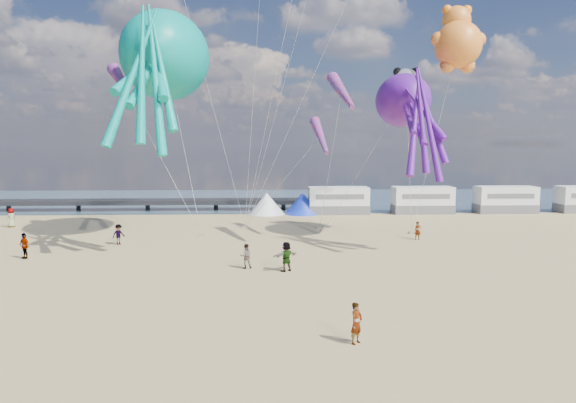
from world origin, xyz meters
The scene contains 27 objects.
ground centered at (0.00, 0.00, 0.00)m, with size 120.00×120.00×0.00m, color tan.
water centered at (0.00, 55.00, 0.02)m, with size 120.00×120.00×0.00m, color #314B5E.
pier centered at (-28.00, 44.00, 1.00)m, with size 60.00×3.00×0.50m, color black.
motorhome_0 centered at (6.00, 40.00, 1.50)m, with size 6.60×2.50×3.00m, color silver.
motorhome_1 centered at (15.50, 40.00, 1.50)m, with size 6.60×2.50×3.00m, color silver.
motorhome_2 centered at (25.00, 40.00, 1.50)m, with size 6.60×2.50×3.00m, color silver.
tent_white centered at (-2.00, 40.00, 1.20)m, with size 4.00×4.00×2.40m, color white.
tent_blue centered at (2.00, 40.00, 1.20)m, with size 4.00×4.00×2.40m, color #1933CC.
standing_person centered at (1.45, 2.71, 0.82)m, with size 0.60×0.39×1.64m, color tan.
beachgoer_0 centered at (-25.89, 32.03, 0.91)m, with size 0.66×0.43×1.81m, color #7F6659.
beachgoer_1 centered at (-3.34, 15.13, 0.78)m, with size 0.76×0.49×1.55m, color #7F6659.
beachgoer_2 centered at (-13.49, 23.18, 0.80)m, with size 0.78×0.60×1.59m, color #7F6659.
beachgoer_3 centered at (-18.52, 18.55, 0.88)m, with size 1.14×0.66×1.76m, color #7F6659.
beachgoer_4 centered at (-0.83, 14.27, 0.92)m, with size 1.08×0.45×1.84m, color #7F6659.
beachgoer_5 centered at (10.27, 24.19, 0.75)m, with size 1.38×0.44×1.49m, color #7F6659.
sandbag_a centered at (-7.53, 26.37, 0.11)m, with size 0.50×0.35×0.22m, color gray.
sandbag_b centered at (3.14, 28.57, 0.11)m, with size 0.50×0.35×0.22m, color gray.
sandbag_c centered at (10.55, 26.86, 0.11)m, with size 0.50×0.35×0.22m, color gray.
sandbag_d centered at (2.83, 29.50, 0.11)m, with size 0.50×0.35×0.22m, color gray.
sandbag_e centered at (-4.02, 30.41, 0.11)m, with size 0.50×0.35×0.22m, color gray.
kite_octopus_teal centered at (-9.95, 25.36, 14.66)m, with size 5.06×11.82×13.51m, color #028E82, non-canonical shape.
kite_octopus_purple centered at (8.74, 24.10, 11.16)m, with size 3.96×9.23×10.55m, color #53138C, non-canonical shape.
kite_panda centered at (9.80, 26.69, 11.22)m, with size 4.18×3.93×5.90m, color white, non-canonical shape.
kite_teddy_orange centered at (13.06, 24.22, 15.50)m, with size 4.47×4.21×6.32m, color orange, non-canonical shape.
windsock_left centered at (-13.68, 25.86, 12.86)m, with size 1.10×7.72×7.72m, color red, non-canonical shape.
windsock_mid centered at (3.56, 21.76, 11.62)m, with size 1.00×6.27×6.27m, color red, non-canonical shape.
windsock_right centered at (2.48, 26.34, 8.41)m, with size 0.90×5.73×5.73m, color red, non-canonical shape.
Camera 1 is at (-2.05, -16.50, 7.79)m, focal length 32.00 mm.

